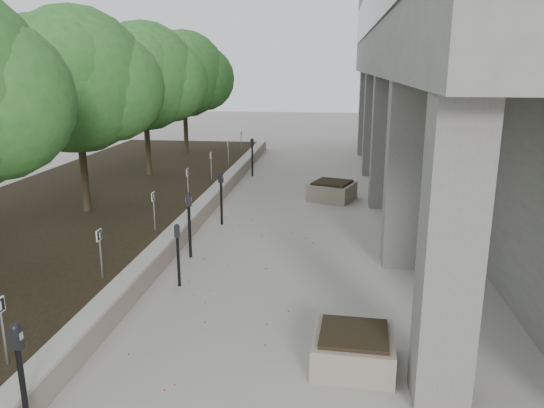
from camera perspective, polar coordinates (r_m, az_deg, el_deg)
The scene contains 20 objects.
retaining_wall at distance 15.40m, azimuth -7.58°, elevation -0.63°, with size 0.39×26.00×0.50m, color #A0917F, non-canonical shape.
planting_bed at distance 16.70m, azimuth -19.89°, elevation -0.36°, with size 7.00×26.00×0.40m, color #2D2316.
crabapple_tree_3 at distance 15.02m, azimuth -20.15°, elevation 9.36°, with size 4.60×4.00×5.44m, color #276025, non-canonical shape.
crabapple_tree_4 at distance 19.61m, azimuth -13.54°, elevation 10.90°, with size 4.60×4.00×5.44m, color #276025, non-canonical shape.
crabapple_tree_5 at distance 24.35m, azimuth -9.44°, elevation 11.78°, with size 4.60×4.00×5.44m, color #276025, non-canonical shape.
parking_sign_2 at distance 8.04m, azimuth -27.01°, elevation -12.15°, with size 0.04×0.22×0.96m, color black, non-canonical shape.
parking_sign_3 at distance 10.43m, azimuth -18.00°, elevation -5.14°, with size 0.04×0.22×0.96m, color black, non-canonical shape.
parking_sign_4 at distance 13.08m, azimuth -12.60°, elevation -0.78°, with size 0.04×0.22×0.96m, color black, non-canonical shape.
parking_sign_5 at distance 15.85m, azimuth -9.06°, elevation 2.10°, with size 0.04×0.22×0.96m, color black, non-canonical shape.
parking_sign_6 at distance 18.70m, azimuth -6.58°, elevation 4.11°, with size 0.04×0.22×0.96m, color black, non-canonical shape.
parking_sign_7 at distance 21.58m, azimuth -4.75°, elevation 5.57°, with size 0.04×0.22×0.96m, color black, non-canonical shape.
parking_sign_8 at distance 24.49m, azimuth -3.34°, elevation 6.69°, with size 0.04×0.22×0.96m, color black, non-canonical shape.
parking_meter_1 at distance 7.04m, azimuth -25.32°, elevation -17.01°, with size 0.15×0.11×1.51m, color black, non-canonical shape.
parking_meter_2 at distance 10.67m, azimuth -10.08°, elevation -5.47°, with size 0.13×0.09×1.30m, color black, non-canonical shape.
parking_meter_3 at distance 12.18m, azimuth -8.89°, elevation -2.27°, with size 0.15×0.11×1.54m, color black, non-canonical shape.
parking_meter_4 at distance 14.60m, azimuth -5.49°, elevation 0.64°, with size 0.15×0.11×1.52m, color black, non-canonical shape.
parking_meter_5 at distance 21.04m, azimuth -2.14°, elevation 5.06°, with size 0.15×0.11×1.52m, color black, non-canonical shape.
planter_front at distance 8.12m, azimuth 8.76°, elevation -15.16°, with size 1.17×1.17×0.55m, color #A0917F, non-canonical shape.
planter_back at distance 17.47m, azimuth 6.48°, elevation 1.45°, with size 1.33×1.33×0.62m, color #A0917F, non-canonical shape.
berry_scatter at distance 11.41m, azimuth -4.04°, elevation -7.37°, with size 3.30×14.10×0.02m, color maroon, non-canonical shape.
Camera 1 is at (1.95, -5.37, 4.30)m, focal length 34.92 mm.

